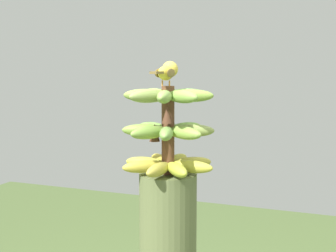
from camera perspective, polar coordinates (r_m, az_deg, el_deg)
The scene contains 2 objects.
banana_bunch at distance 1.67m, azimuth -0.02°, elevation -0.49°, with size 0.32×0.32×0.30m.
perched_bird at distance 1.67m, azimuth -0.09°, elevation 6.30°, with size 0.05×0.20×0.08m.
Camera 1 is at (0.61, -1.54, 1.63)m, focal length 52.93 mm.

